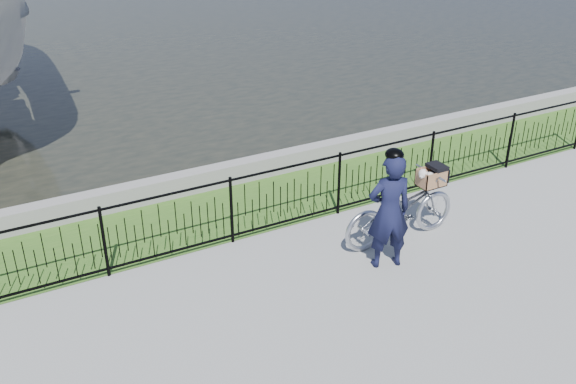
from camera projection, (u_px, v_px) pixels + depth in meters
ground at (339, 274)px, 9.49m from camera, size 120.00×120.00×0.00m
grass_strip at (261, 202)px, 11.53m from camera, size 60.00×2.00×0.01m
quay_wall at (237, 172)px, 12.22m from camera, size 60.00×0.30×0.40m
fence at (287, 196)px, 10.49m from camera, size 14.00×0.06×1.15m
bicycle_rig at (401, 209)px, 10.15m from camera, size 2.07×0.72×1.19m
cyclist at (389, 210)px, 9.32m from camera, size 0.75×0.59×1.88m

